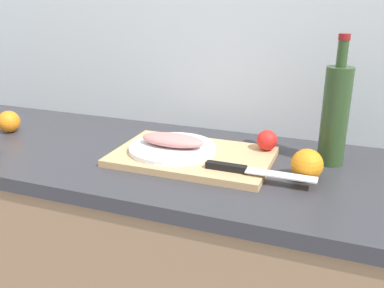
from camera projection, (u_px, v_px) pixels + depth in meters
back_wall at (177, 27)px, 1.46m from camera, size 3.20×0.05×2.50m
kitchen_counter at (143, 273)px, 1.45m from camera, size 2.00×0.60×0.90m
cutting_board at (192, 157)px, 1.23m from camera, size 0.46×0.29×0.02m
white_plate at (173, 148)px, 1.25m from camera, size 0.26×0.26×0.01m
fish_fillet at (173, 140)px, 1.24m from camera, size 0.19×0.08×0.04m
chef_knife at (246, 170)px, 1.09m from camera, size 0.29×0.04×0.02m
tomato_0 at (267, 140)px, 1.24m from camera, size 0.06×0.06×0.06m
wine_bottle at (335, 114)px, 1.16m from camera, size 0.07×0.07×0.36m
orange_1 at (307, 165)px, 1.09m from camera, size 0.08×0.08×0.08m
orange_2 at (9, 122)px, 1.47m from camera, size 0.08×0.08×0.08m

